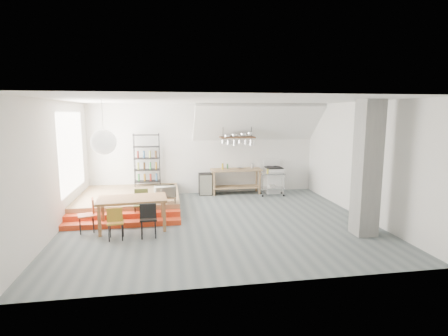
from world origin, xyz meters
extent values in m
plane|color=slate|center=(0.00, 0.00, 0.00)|extent=(8.00, 8.00, 0.00)
cube|color=silver|center=(0.00, 3.50, 1.60)|extent=(8.00, 0.04, 3.20)
cube|color=silver|center=(-4.00, 0.00, 1.60)|extent=(0.04, 7.00, 3.20)
cube|color=silver|center=(4.00, 0.00, 1.60)|extent=(0.04, 7.00, 3.20)
cube|color=white|center=(0.00, 0.00, 3.20)|extent=(8.00, 7.00, 0.02)
cube|color=white|center=(1.80, 2.90, 2.55)|extent=(4.40, 1.44, 1.32)
cube|color=white|center=(-3.98, 1.50, 1.80)|extent=(0.02, 2.50, 2.20)
cube|color=#927149|center=(-2.50, 2.00, 0.20)|extent=(3.00, 3.00, 0.40)
cube|color=red|center=(-2.50, 0.05, 0.07)|extent=(3.00, 0.35, 0.13)
cube|color=red|center=(-2.50, 0.40, 0.13)|extent=(3.00, 0.35, 0.27)
cube|color=gray|center=(3.30, -1.50, 1.60)|extent=(0.50, 0.50, 3.20)
cube|color=#927149|center=(1.10, 3.15, 0.88)|extent=(1.80, 0.60, 0.06)
cube|color=#927149|center=(1.10, 3.15, 0.25)|extent=(1.70, 0.55, 0.04)
cube|color=#927149|center=(1.92, 3.37, 0.43)|extent=(0.06, 0.06, 0.86)
cube|color=#927149|center=(0.28, 3.37, 0.43)|extent=(0.06, 0.06, 0.86)
cube|color=#927149|center=(1.92, 2.93, 0.43)|extent=(0.06, 0.06, 0.86)
cube|color=#927149|center=(0.28, 2.93, 0.43)|extent=(0.06, 0.06, 0.86)
cube|color=white|center=(2.50, 3.15, 0.45)|extent=(0.60, 0.60, 0.90)
cube|color=black|center=(2.50, 3.15, 0.92)|extent=(0.58, 0.58, 0.03)
cube|color=white|center=(2.50, 3.43, 1.05)|extent=(0.60, 0.05, 0.25)
cylinder|color=black|center=(2.64, 3.29, 0.94)|extent=(0.18, 0.18, 0.02)
cylinder|color=black|center=(2.36, 3.29, 0.94)|extent=(0.18, 0.18, 0.02)
cylinder|color=black|center=(2.64, 3.01, 0.94)|extent=(0.18, 0.18, 0.02)
cylinder|color=black|center=(2.36, 3.01, 0.94)|extent=(0.18, 0.18, 0.02)
cube|color=#412B1A|center=(1.10, 2.95, 2.05)|extent=(1.20, 0.50, 0.05)
cylinder|color=black|center=(0.60, 2.95, 2.62)|extent=(0.02, 0.02, 1.15)
cylinder|color=black|center=(1.60, 2.95, 2.62)|extent=(0.02, 0.02, 1.15)
cylinder|color=silver|center=(0.60, 2.90, 1.91)|extent=(0.16, 0.16, 0.12)
cylinder|color=silver|center=(0.80, 2.90, 1.89)|extent=(0.20, 0.20, 0.16)
cylinder|color=silver|center=(1.00, 2.90, 1.87)|extent=(0.16, 0.16, 0.20)
cylinder|color=silver|center=(1.20, 2.90, 1.91)|extent=(0.20, 0.20, 0.12)
cylinder|color=silver|center=(1.40, 2.90, 1.89)|extent=(0.16, 0.16, 0.16)
cylinder|color=silver|center=(1.60, 2.90, 1.87)|extent=(0.20, 0.20, 0.20)
cylinder|color=black|center=(-1.58, 3.38, 1.30)|extent=(0.02, 0.02, 1.80)
cylinder|color=black|center=(-2.42, 3.38, 1.30)|extent=(0.02, 0.02, 1.80)
cylinder|color=black|center=(-1.58, 3.02, 1.30)|extent=(0.02, 0.02, 1.80)
cylinder|color=black|center=(-2.42, 3.02, 1.30)|extent=(0.02, 0.02, 1.80)
cube|color=black|center=(-2.00, 3.20, 0.55)|extent=(0.88, 0.38, 0.02)
cube|color=black|center=(-2.00, 3.20, 0.95)|extent=(0.88, 0.38, 0.02)
cube|color=black|center=(-2.00, 3.20, 1.35)|extent=(0.88, 0.38, 0.02)
cube|color=black|center=(-2.00, 3.20, 1.75)|extent=(0.88, 0.38, 0.02)
cube|color=black|center=(-2.00, 3.20, 2.15)|extent=(0.88, 0.38, 0.03)
cylinder|color=#398E44|center=(-2.00, 3.20, 0.69)|extent=(0.07, 0.07, 0.24)
cylinder|color=#946618|center=(-2.00, 3.20, 1.09)|extent=(0.07, 0.07, 0.24)
cylinder|color=maroon|center=(-2.00, 3.20, 1.49)|extent=(0.07, 0.07, 0.24)
cube|color=#927149|center=(-1.40, 0.75, 0.55)|extent=(0.60, 0.40, 0.03)
cylinder|color=black|center=(-1.13, 0.92, 0.47)|extent=(0.02, 0.02, 0.13)
cylinder|color=black|center=(-1.67, 0.92, 0.47)|extent=(0.02, 0.02, 0.13)
cylinder|color=black|center=(-1.13, 0.58, 0.47)|extent=(0.02, 0.02, 0.13)
cylinder|color=black|center=(-1.67, 0.58, 0.47)|extent=(0.02, 0.02, 0.13)
sphere|color=white|center=(-2.80, -0.24, 2.20)|extent=(0.60, 0.60, 0.60)
cube|color=brown|center=(-2.20, -0.20, 0.76)|extent=(1.74, 1.06, 0.06)
cube|color=brown|center=(-1.48, 0.25, 0.37)|extent=(0.08, 0.08, 0.73)
cube|color=brown|center=(-2.98, 0.14, 0.37)|extent=(0.08, 0.08, 0.73)
cube|color=brown|center=(-1.42, -0.54, 0.37)|extent=(0.08, 0.08, 0.73)
cube|color=brown|center=(-2.93, -0.65, 0.37)|extent=(0.08, 0.08, 0.73)
cube|color=#B7841F|center=(-2.52, -0.91, 0.41)|extent=(0.38, 0.38, 0.04)
cube|color=#B7841F|center=(-2.51, -1.07, 0.63)|extent=(0.34, 0.05, 0.32)
cylinder|color=black|center=(-2.66, -1.06, 0.20)|extent=(0.03, 0.03, 0.40)
cylinder|color=black|center=(-2.37, -1.04, 0.20)|extent=(0.03, 0.03, 0.40)
cylinder|color=black|center=(-2.67, -0.77, 0.20)|extent=(0.03, 0.03, 0.40)
cylinder|color=black|center=(-2.39, -0.75, 0.20)|extent=(0.03, 0.03, 0.40)
cube|color=black|center=(-1.79, -0.85, 0.44)|extent=(0.41, 0.41, 0.04)
cube|color=black|center=(-1.78, -1.03, 0.68)|extent=(0.37, 0.06, 0.34)
cylinder|color=black|center=(-1.94, -1.02, 0.21)|extent=(0.03, 0.03, 0.43)
cylinder|color=black|center=(-1.63, -1.00, 0.21)|extent=(0.03, 0.03, 0.43)
cylinder|color=black|center=(-1.95, -0.71, 0.21)|extent=(0.03, 0.03, 0.43)
cylinder|color=black|center=(-1.64, -0.69, 0.21)|extent=(0.03, 0.03, 0.43)
cube|color=#52612E|center=(-2.04, 0.49, 0.43)|extent=(0.38, 0.38, 0.04)
cube|color=#52612E|center=(-2.04, 0.67, 0.67)|extent=(0.36, 0.04, 0.33)
cylinder|color=black|center=(-1.89, 0.65, 0.21)|extent=(0.03, 0.03, 0.42)
cylinder|color=black|center=(-2.20, 0.65, 0.21)|extent=(0.03, 0.03, 0.42)
cylinder|color=black|center=(-1.89, 0.34, 0.21)|extent=(0.03, 0.03, 0.42)
cylinder|color=black|center=(-2.20, 0.34, 0.21)|extent=(0.03, 0.03, 0.42)
cube|color=#C3431B|center=(-3.30, -0.28, 0.42)|extent=(0.46, 0.46, 0.04)
cube|color=#C3431B|center=(-3.14, -0.24, 0.66)|extent=(0.12, 0.36, 0.33)
cylinder|color=black|center=(-3.12, -0.39, 0.21)|extent=(0.03, 0.03, 0.41)
cylinder|color=black|center=(-3.19, -0.10, 0.21)|extent=(0.03, 0.03, 0.41)
cylinder|color=black|center=(-3.41, -0.46, 0.21)|extent=(0.03, 0.03, 0.41)
cylinder|color=black|center=(-3.48, -0.17, 0.21)|extent=(0.03, 0.03, 0.41)
cube|color=silver|center=(2.32, 2.70, 0.79)|extent=(0.84, 0.52, 0.04)
cube|color=silver|center=(2.32, 2.70, 0.27)|extent=(0.84, 0.52, 0.03)
cylinder|color=silver|center=(2.71, 2.86, 0.40)|extent=(0.03, 0.03, 0.77)
sphere|color=black|center=(2.71, 2.86, 0.04)|extent=(0.07, 0.07, 0.07)
cylinder|color=silver|center=(1.97, 2.93, 0.40)|extent=(0.03, 0.03, 0.77)
sphere|color=black|center=(1.97, 2.93, 0.04)|extent=(0.07, 0.07, 0.07)
cylinder|color=silver|center=(2.68, 2.47, 0.40)|extent=(0.03, 0.03, 0.77)
sphere|color=black|center=(2.68, 2.47, 0.04)|extent=(0.07, 0.07, 0.07)
cylinder|color=silver|center=(1.93, 2.54, 0.40)|extent=(0.03, 0.03, 0.77)
sphere|color=black|center=(1.93, 2.54, 0.04)|extent=(0.07, 0.07, 0.07)
cube|color=black|center=(0.00, 3.20, 0.38)|extent=(0.45, 0.45, 0.77)
imported|color=beige|center=(-1.40, 0.75, 0.72)|extent=(0.62, 0.47, 0.31)
imported|color=silver|center=(1.25, 3.10, 0.94)|extent=(0.30, 0.30, 0.05)
camera|label=1|loc=(-1.32, -8.92, 2.90)|focal=28.00mm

